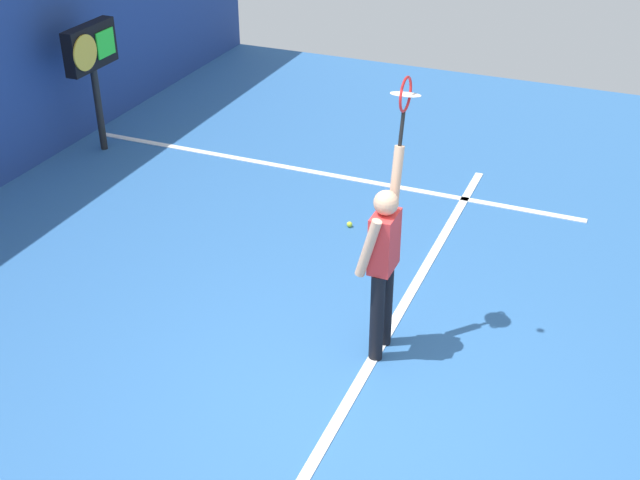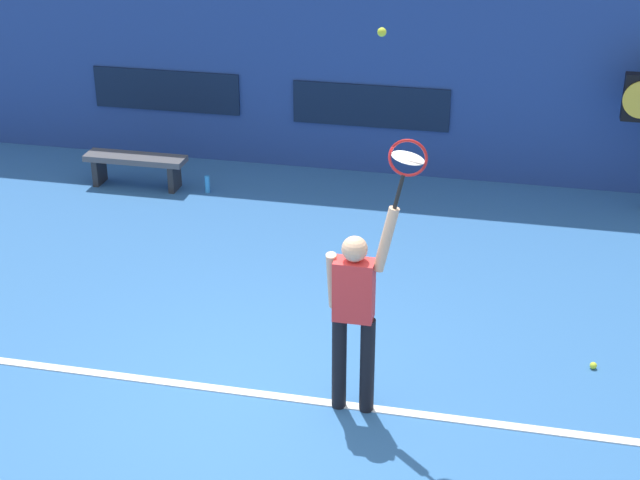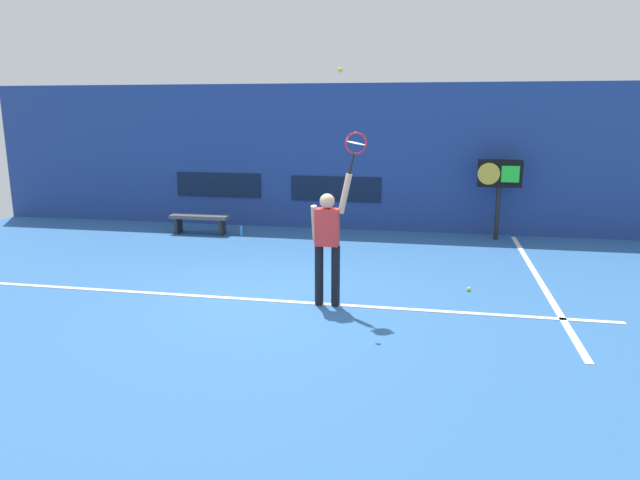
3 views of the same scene
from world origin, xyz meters
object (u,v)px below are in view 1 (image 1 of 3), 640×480
object	(u,v)px
tennis_racket	(405,98)
scoreboard_clock	(91,53)
tennis_player	(383,259)
spare_ball	(350,224)

from	to	relation	value
tennis_racket	scoreboard_clock	bearing A→B (deg)	64.02
tennis_player	spare_ball	size ratio (longest dim) A/B	29.22
scoreboard_clock	tennis_racket	bearing A→B (deg)	-115.98
tennis_racket	scoreboard_clock	world-z (taller)	tennis_racket
scoreboard_clock	spare_ball	bearing A→B (deg)	-101.08
spare_ball	tennis_racket	bearing A→B (deg)	-147.18
tennis_racket	spare_ball	bearing A→B (deg)	32.82
tennis_player	tennis_racket	distance (m)	1.43
tennis_player	tennis_racket	xyz separation A→B (m)	(0.40, -0.00, 1.37)
tennis_racket	spare_ball	xyz separation A→B (m)	(1.73, 1.12, -2.35)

